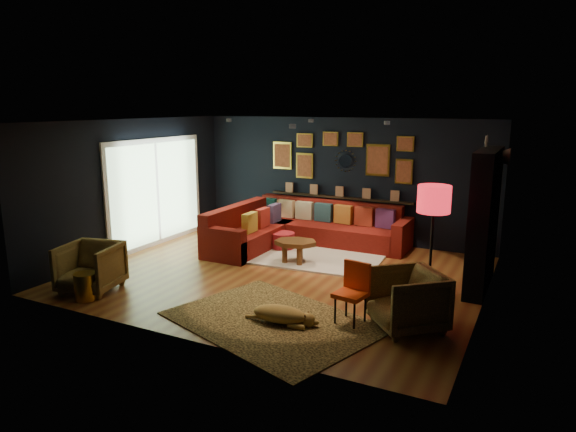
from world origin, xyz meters
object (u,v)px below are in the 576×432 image
at_px(pouf, 283,240).
at_px(floor_lamp, 434,204).
at_px(sectional, 296,230).
at_px(gold_stool, 86,286).
at_px(orange_chair, 353,288).
at_px(armchair_left, 90,265).
at_px(armchair_right, 407,297).
at_px(dog, 280,311).
at_px(coffee_table, 295,245).

distance_m(pouf, floor_lamp, 3.74).
bearing_deg(sectional, gold_stool, -109.43).
distance_m(pouf, gold_stool, 4.00).
relative_size(pouf, gold_stool, 1.15).
distance_m(gold_stool, orange_chair, 3.99).
bearing_deg(armchair_left, orange_chair, -2.93).
height_order(sectional, orange_chair, sectional).
xyz_separation_m(armchair_right, floor_lamp, (0.05, 1.13, 1.04)).
relative_size(sectional, armchair_right, 3.96).
xyz_separation_m(orange_chair, floor_lamp, (0.74, 1.25, 0.98)).
distance_m(orange_chair, dog, 1.03).
bearing_deg(armchair_left, armchair_right, -2.99).
height_order(floor_lamp, dog, floor_lamp).
bearing_deg(dog, sectional, 107.61).
relative_size(armchair_right, floor_lamp, 0.50).
bearing_deg(armchair_left, gold_stool, -68.35).
bearing_deg(gold_stool, dog, 10.40).
height_order(coffee_table, orange_chair, orange_chair).
relative_size(armchair_right, dog, 0.83).
distance_m(armchair_right, floor_lamp, 1.53).
relative_size(coffee_table, dog, 0.90).
bearing_deg(floor_lamp, coffee_table, 164.13).
bearing_deg(dog, gold_stool, -174.94).
distance_m(armchair_right, gold_stool, 4.69).
bearing_deg(floor_lamp, dog, -132.18).
height_order(armchair_left, armchair_right, armchair_right).
relative_size(armchair_right, gold_stool, 2.10).
distance_m(armchair_left, dog, 3.22).
distance_m(pouf, armchair_right, 4.09).
relative_size(coffee_table, armchair_right, 1.08).
distance_m(armchair_left, armchair_right, 4.82).
bearing_deg(dog, coffee_table, 106.33).
bearing_deg(gold_stool, coffee_table, 56.45).
height_order(armchair_left, orange_chair, armchair_left).
height_order(coffee_table, armchair_left, armchair_left).
bearing_deg(orange_chair, floor_lamp, 69.32).
distance_m(sectional, pouf, 0.44).
bearing_deg(pouf, dog, -63.20).
bearing_deg(gold_stool, pouf, 69.85).
bearing_deg(armchair_left, coffee_table, 37.52).
distance_m(coffee_table, armchair_left, 3.52).
bearing_deg(armchair_right, pouf, -170.83).
bearing_deg(sectional, floor_lamp, -30.83).
height_order(armchair_right, dog, armchair_right).
distance_m(sectional, floor_lamp, 3.80).
height_order(coffee_table, dog, coffee_table).
xyz_separation_m(gold_stool, orange_chair, (3.84, 1.05, 0.28)).
height_order(pouf, orange_chair, orange_chair).
bearing_deg(pouf, gold_stool, -110.15).
distance_m(armchair_right, orange_chair, 0.70).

